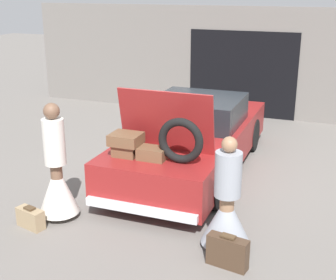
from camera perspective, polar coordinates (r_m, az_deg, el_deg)
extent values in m
plane|color=slate|center=(8.85, 3.00, -3.53)|extent=(40.00, 40.00, 0.00)
cube|color=slate|center=(12.35, 9.15, 9.33)|extent=(12.00, 0.12, 2.80)
cube|color=black|center=(12.33, 9.00, 7.91)|extent=(2.80, 0.02, 2.20)
cube|color=maroon|center=(8.67, 3.06, -0.44)|extent=(1.80, 4.71, 0.65)
cube|color=#1E2328|center=(8.77, 3.69, 3.65)|extent=(1.58, 1.51, 0.49)
cylinder|color=black|center=(10.30, 1.17, 1.64)|extent=(0.18, 0.66, 0.66)
cylinder|color=black|center=(9.88, 10.25, 0.62)|extent=(0.18, 0.66, 0.66)
cylinder|color=black|center=(7.81, -6.02, -4.07)|extent=(0.18, 0.66, 0.66)
cylinder|color=black|center=(7.26, 5.82, -5.86)|extent=(0.18, 0.66, 0.66)
cube|color=silver|center=(6.70, -3.40, -8.47)|extent=(1.71, 0.10, 0.12)
cube|color=maroon|center=(7.18, -0.27, 2.31)|extent=(1.53, 0.22, 0.98)
cube|color=brown|center=(7.13, -5.11, -1.21)|extent=(0.37, 0.32, 0.18)
cube|color=brown|center=(6.96, -1.90, -1.64)|extent=(0.42, 0.31, 0.18)
cube|color=brown|center=(7.07, -5.15, 0.12)|extent=(0.46, 0.40, 0.17)
torus|color=black|center=(6.73, 1.55, -0.10)|extent=(0.68, 0.12, 0.68)
cylinder|color=brown|center=(7.10, -13.27, -6.04)|extent=(0.17, 0.17, 0.85)
cone|color=silver|center=(7.08, -13.29, -5.73)|extent=(0.59, 0.59, 0.76)
cylinder|color=silver|center=(6.83, -13.73, -0.21)|extent=(0.31, 0.31, 0.67)
sphere|color=brown|center=(6.70, -14.02, 3.45)|extent=(0.23, 0.23, 0.23)
cylinder|color=#997051|center=(6.22, 7.09, -9.84)|extent=(0.19, 0.19, 0.74)
cone|color=#9399A3|center=(6.21, 7.10, -9.54)|extent=(0.65, 0.65, 0.67)
cylinder|color=#9399A3|center=(5.94, 7.34, -4.16)|extent=(0.34, 0.34, 0.59)
sphere|color=#997051|center=(5.80, 7.50, -0.55)|extent=(0.20, 0.20, 0.20)
cube|color=#9E8460|center=(7.03, -16.41, -9.13)|extent=(0.46, 0.28, 0.28)
cube|color=#4C3823|center=(6.96, -16.53, -7.95)|extent=(0.17, 0.14, 0.02)
cube|color=#473323|center=(5.92, 7.27, -13.41)|extent=(0.53, 0.25, 0.40)
cube|color=#4C3823|center=(5.80, 7.36, -11.57)|extent=(0.19, 0.13, 0.02)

